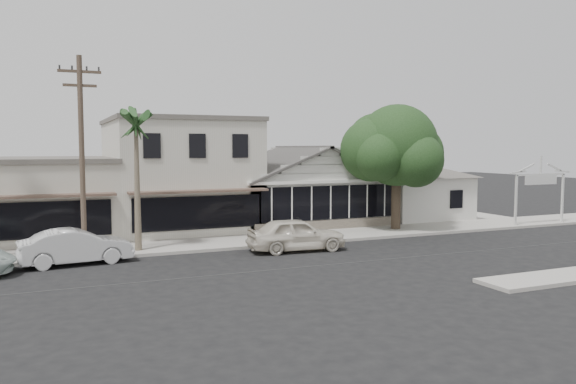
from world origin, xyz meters
name	(u,v)px	position (x,y,z in m)	size (l,w,h in m)	color
ground	(318,266)	(0.00, 0.00, 0.00)	(140.00, 140.00, 0.00)	black
sidewalk_north	(105,251)	(-8.00, 6.75, 0.07)	(90.00, 3.50, 0.15)	#9E9991
corner_shop	(302,184)	(5.00, 12.47, 2.62)	(10.40, 8.60, 5.10)	silver
side_cottage	(414,198)	(13.20, 11.50, 1.50)	(6.00, 6.00, 3.00)	silver
arch_sign	(540,177)	(18.40, 5.30, 3.16)	(4.12, 0.12, 3.95)	white
row_building_near	(178,176)	(-3.00, 13.50, 3.25)	(8.00, 10.00, 6.50)	beige
row_building_midnear	(17,200)	(-12.00, 13.50, 2.10)	(10.00, 10.00, 4.20)	#B7B2A4
utility_pole	(82,153)	(-9.00, 5.20, 4.79)	(1.80, 0.24, 9.00)	brown
car_0	(296,234)	(0.58, 3.53, 0.81)	(1.91, 4.76, 1.62)	silver
car_1	(76,247)	(-9.38, 4.43, 0.76)	(1.62, 4.64, 1.53)	silver
shade_tree	(394,148)	(8.65, 7.30, 4.98)	(6.82, 6.17, 7.57)	#4A3E2D
palm_east	(136,124)	(-6.55, 5.92, 6.12)	(2.93, 2.93, 7.15)	#726651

